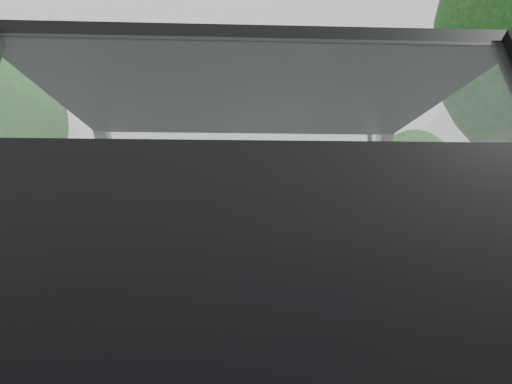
{
  "coord_description": "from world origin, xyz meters",
  "views": [
    {
      "loc": [
        -0.07,
        -2.46,
        0.8
      ],
      "look_at": [
        0.07,
        0.51,
        1.11
      ],
      "focal_mm": 35.0,
      "sensor_mm": 36.0,
      "label": 1
    }
  ],
  "objects": [
    {
      "name": "subject_car",
      "position": [
        0.0,
        0.0,
        0.72
      ],
      "size": [
        1.8,
        4.0,
        1.45
      ],
      "primitive_type": "cube",
      "color": "black",
      "rests_on": "ground"
    },
    {
      "name": "dashboard",
      "position": [
        0.0,
        0.62,
        0.85
      ],
      "size": [
        1.58,
        0.45,
        0.3
      ],
      "primitive_type": "cube",
      "color": "black",
      "rests_on": "subject_car"
    },
    {
      "name": "driver_seat",
      "position": [
        -0.4,
        -0.29,
        0.88
      ],
      "size": [
        0.5,
        0.72,
        0.42
      ],
      "primitive_type": "cube",
      "color": "black",
      "rests_on": "subject_car"
    },
    {
      "name": "passenger_seat",
      "position": [
        0.4,
        -0.29,
        0.88
      ],
      "size": [
        0.5,
        0.72,
        0.42
      ],
      "primitive_type": "cube",
      "color": "black",
      "rests_on": "subject_car"
    },
    {
      "name": "steering_wheel",
      "position": [
        -0.4,
        0.33,
        0.92
      ],
      "size": [
        0.36,
        0.36,
        0.04
      ],
      "primitive_type": "torus",
      "color": "black",
      "rests_on": "dashboard"
    },
    {
      "name": "cat",
      "position": [
        0.22,
        0.66,
        1.09
      ],
      "size": [
        0.63,
        0.31,
        0.27
      ],
      "primitive_type": "ellipsoid",
      "rotation": [
        0.0,
        0.0,
        -0.22
      ],
      "color": "#9796A1",
      "rests_on": "dashboard"
    },
    {
      "name": "guardrail",
      "position": [
        4.3,
        10.0,
        0.58
      ],
      "size": [
        0.05,
        90.0,
        0.32
      ],
      "primitive_type": "cube",
      "color": "#A9A9A9",
      "rests_on": "ground"
    },
    {
      "name": "other_car",
      "position": [
        -0.18,
        24.2,
        0.68
      ],
      "size": [
        2.01,
        4.29,
        1.37
      ],
      "primitive_type": "imported",
      "rotation": [
        0.0,
        0.0,
        -0.09
      ],
      "color": "silver",
      "rests_on": "ground"
    },
    {
      "name": "highway_sign",
      "position": [
        5.23,
        26.02,
        1.24
      ],
      "size": [
        0.4,
        0.98,
        2.49
      ],
      "primitive_type": "cube",
      "rotation": [
        0.0,
        0.0,
        -0.32
      ],
      "color": "#106524",
      "rests_on": "ground"
    },
    {
      "name": "utility_pole",
      "position": [
        6.53,
        20.91,
        3.6
      ],
      "size": [
        0.27,
        0.27,
        7.19
      ],
      "primitive_type": "cylinder",
      "rotation": [
        0.0,
        0.0,
        0.16
      ],
      "color": "#3E251B",
      "rests_on": "ground"
    },
    {
      "name": "tree_2",
      "position": [
        9.21,
        29.87,
        3.66
      ],
      "size": [
        6.35,
        6.35,
        7.33
      ],
      "primitive_type": null,
      "rotation": [
        0.0,
        0.0,
        0.41
      ],
      "color": "#143B14",
      "rests_on": "ground"
    },
    {
      "name": "tree_3",
      "position": [
        13.3,
        33.46,
        4.45
      ],
      "size": [
        6.11,
        6.11,
        8.89
      ],
      "primitive_type": null,
      "rotation": [
        0.0,
        0.0,
        -0.04
      ],
      "color": "#143B14",
      "rests_on": "ground"
    },
    {
      "name": "tree_6",
      "position": [
        -10.05,
        32.43,
        2.98
      ],
      "size": [
        4.44,
        4.44,
        5.97
      ],
      "primitive_type": null,
      "rotation": [
        0.0,
        0.0,
        -0.14
      ],
      "color": "#143B14",
      "rests_on": "ground"
    }
  ]
}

